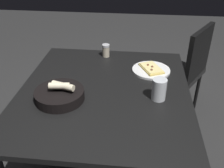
{
  "coord_description": "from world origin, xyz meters",
  "views": [
    {
      "loc": [
        -0.18,
        1.22,
        1.5
      ],
      "look_at": [
        -0.04,
        -0.03,
        0.73
      ],
      "focal_mm": 41.29,
      "sensor_mm": 36.0,
      "label": 1
    }
  ],
  "objects_px": {
    "pepper_shaker": "(106,51)",
    "chair_far": "(182,67)",
    "dining_table": "(105,98)",
    "pizza_plate": "(151,70)",
    "beer_glass": "(159,90)",
    "bread_basket": "(59,94)"
  },
  "relations": [
    {
      "from": "dining_table",
      "to": "pizza_plate",
      "type": "distance_m",
      "value": 0.37
    },
    {
      "from": "bread_basket",
      "to": "pepper_shaker",
      "type": "relative_size",
      "value": 2.95
    },
    {
      "from": "beer_glass",
      "to": "chair_far",
      "type": "relative_size",
      "value": 0.14
    },
    {
      "from": "dining_table",
      "to": "beer_glass",
      "type": "height_order",
      "value": "beer_glass"
    },
    {
      "from": "dining_table",
      "to": "pepper_shaker",
      "type": "distance_m",
      "value": 0.45
    },
    {
      "from": "beer_glass",
      "to": "pizza_plate",
      "type": "bearing_deg",
      "value": -84.25
    },
    {
      "from": "dining_table",
      "to": "chair_far",
      "type": "relative_size",
      "value": 1.26
    },
    {
      "from": "pizza_plate",
      "to": "chair_far",
      "type": "xyz_separation_m",
      "value": [
        -0.29,
        -0.52,
        -0.24
      ]
    },
    {
      "from": "bread_basket",
      "to": "pepper_shaker",
      "type": "distance_m",
      "value": 0.59
    },
    {
      "from": "dining_table",
      "to": "beer_glass",
      "type": "relative_size",
      "value": 9.08
    },
    {
      "from": "pizza_plate",
      "to": "bread_basket",
      "type": "relative_size",
      "value": 0.92
    },
    {
      "from": "bread_basket",
      "to": "beer_glass",
      "type": "relative_size",
      "value": 2.21
    },
    {
      "from": "dining_table",
      "to": "pepper_shaker",
      "type": "height_order",
      "value": "pepper_shaker"
    },
    {
      "from": "pizza_plate",
      "to": "dining_table",
      "type": "bearing_deg",
      "value": 42.96
    },
    {
      "from": "pepper_shaker",
      "to": "chair_far",
      "type": "distance_m",
      "value": 0.74
    },
    {
      "from": "pepper_shaker",
      "to": "dining_table",
      "type": "bearing_deg",
      "value": 96.19
    },
    {
      "from": "beer_glass",
      "to": "chair_far",
      "type": "distance_m",
      "value": 0.91
    },
    {
      "from": "chair_far",
      "to": "bread_basket",
      "type": "bearing_deg",
      "value": 48.78
    },
    {
      "from": "dining_table",
      "to": "pizza_plate",
      "type": "height_order",
      "value": "pizza_plate"
    },
    {
      "from": "pizza_plate",
      "to": "beer_glass",
      "type": "xyz_separation_m",
      "value": [
        -0.03,
        0.31,
        0.04
      ]
    },
    {
      "from": "dining_table",
      "to": "pepper_shaker",
      "type": "bearing_deg",
      "value": -83.81
    },
    {
      "from": "pizza_plate",
      "to": "chair_far",
      "type": "relative_size",
      "value": 0.28
    }
  ]
}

